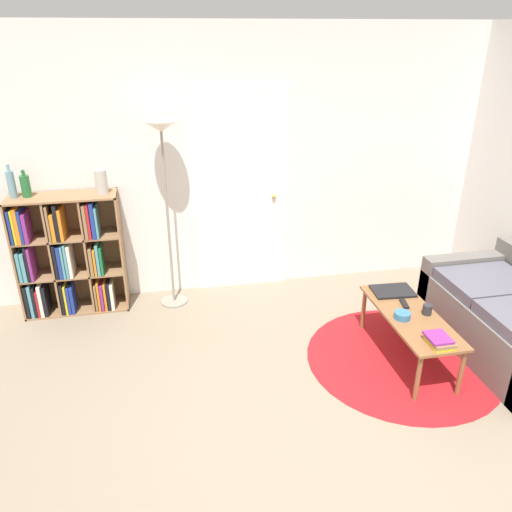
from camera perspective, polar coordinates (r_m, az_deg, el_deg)
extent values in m
plane|color=gray|center=(3.43, 8.13, -22.90)|extent=(14.00, 14.00, 0.00)
cube|color=silver|center=(5.00, -0.85, 10.42)|extent=(7.78, 0.05, 2.60)
cube|color=white|center=(5.03, -1.63, 7.11)|extent=(0.93, 0.02, 2.03)
sphere|color=tan|center=(5.08, 2.06, 6.81)|extent=(0.04, 0.04, 0.04)
cylinder|color=#B2191E|center=(4.43, 16.36, -11.20)|extent=(1.58, 1.58, 0.01)
cube|color=#936B47|center=(5.12, -25.56, -0.27)|extent=(0.02, 0.34, 1.16)
cube|color=#936B47|center=(4.96, -15.02, 0.62)|extent=(0.02, 0.34, 1.16)
cube|color=#936B47|center=(4.83, -21.35, 6.33)|extent=(0.96, 0.34, 0.02)
cube|color=#936B47|center=(5.26, -19.48, -5.49)|extent=(0.96, 0.34, 0.02)
cube|color=#936B47|center=(5.16, -20.15, 0.89)|extent=(0.96, 0.02, 1.16)
cube|color=#936B47|center=(5.05, -22.09, 0.02)|extent=(0.02, 0.32, 1.12)
cube|color=#936B47|center=(4.99, -18.64, 0.32)|extent=(0.02, 0.32, 1.12)
cube|color=#936B47|center=(5.09, -20.07, -1.75)|extent=(0.92, 0.32, 0.02)
cube|color=#936B47|center=(4.95, -20.68, 2.14)|extent=(0.92, 0.32, 0.02)
cube|color=black|center=(5.24, -24.51, -4.41)|extent=(0.03, 0.24, 0.32)
cube|color=teal|center=(5.24, -24.11, -4.28)|extent=(0.03, 0.27, 0.33)
cube|color=black|center=(5.21, -23.81, -4.53)|extent=(0.03, 0.21, 0.30)
cube|color=#B21E23|center=(5.22, -23.50, -4.69)|extent=(0.02, 0.22, 0.26)
cube|color=silver|center=(5.21, -23.20, -4.29)|extent=(0.03, 0.26, 0.32)
cube|color=black|center=(5.20, -22.82, -4.45)|extent=(0.03, 0.22, 0.30)
cube|color=black|center=(5.18, -21.09, -4.18)|extent=(0.03, 0.27, 0.31)
cube|color=gold|center=(5.18, -20.77, -4.26)|extent=(0.02, 0.26, 0.29)
cube|color=navy|center=(5.15, -20.50, -4.50)|extent=(0.02, 0.20, 0.27)
cube|color=navy|center=(5.15, -20.16, -4.43)|extent=(0.03, 0.21, 0.27)
cube|color=olive|center=(5.12, -17.75, -4.28)|extent=(0.02, 0.21, 0.27)
cube|color=orange|center=(5.13, -17.46, -3.99)|extent=(0.02, 0.26, 0.30)
cube|color=#7F287A|center=(5.10, -17.15, -4.32)|extent=(0.03, 0.19, 0.26)
cube|color=orange|center=(5.11, -16.79, -4.18)|extent=(0.02, 0.21, 0.27)
cube|color=black|center=(5.09, -16.47, -4.16)|extent=(0.03, 0.20, 0.28)
cube|color=silver|center=(5.10, -16.08, -4.16)|extent=(0.03, 0.22, 0.26)
cube|color=teal|center=(5.09, -25.20, -0.79)|extent=(0.03, 0.26, 0.28)
cube|color=teal|center=(5.08, -24.81, -0.81)|extent=(0.03, 0.24, 0.28)
cube|color=black|center=(5.05, -24.50, -0.50)|extent=(0.02, 0.23, 0.33)
cube|color=#7F287A|center=(5.05, -24.20, -0.54)|extent=(0.02, 0.24, 0.32)
cube|color=black|center=(5.02, -21.77, -0.22)|extent=(0.03, 0.26, 0.33)
cube|color=navy|center=(5.01, -21.39, -0.31)|extent=(0.03, 0.25, 0.31)
cube|color=teal|center=(5.01, -21.04, -0.23)|extent=(0.02, 0.27, 0.32)
cube|color=teal|center=(5.00, -20.74, -0.14)|extent=(0.02, 0.27, 0.33)
cube|color=silver|center=(4.99, -20.39, -0.23)|extent=(0.03, 0.25, 0.31)
cube|color=olive|center=(4.96, -18.24, -0.33)|extent=(0.03, 0.23, 0.27)
cube|color=orange|center=(4.95, -17.87, -0.40)|extent=(0.02, 0.22, 0.26)
cube|color=teal|center=(4.96, -17.54, -0.02)|extent=(0.03, 0.27, 0.30)
cube|color=#196B38|center=(4.93, -17.21, -0.31)|extent=(0.02, 0.20, 0.27)
cube|color=navy|center=(4.95, -26.05, 3.24)|extent=(0.02, 0.24, 0.31)
cube|color=gold|center=(4.93, -25.80, 3.21)|extent=(0.02, 0.21, 0.31)
cube|color=orange|center=(4.92, -25.48, 3.32)|extent=(0.03, 0.21, 0.32)
cube|color=navy|center=(4.93, -25.08, 3.30)|extent=(0.02, 0.24, 0.30)
cube|color=#7F287A|center=(4.91, -24.71, 3.12)|extent=(0.03, 0.22, 0.27)
cube|color=olive|center=(4.88, -22.48, 3.75)|extent=(0.02, 0.26, 0.33)
cube|color=orange|center=(4.89, -22.02, 3.36)|extent=(0.03, 0.26, 0.25)
cube|color=black|center=(4.85, -21.69, 3.81)|extent=(0.03, 0.23, 0.34)
cube|color=orange|center=(4.87, -21.27, 3.65)|extent=(0.03, 0.26, 0.29)
cube|color=olive|center=(4.83, -18.85, 4.03)|extent=(0.03, 0.26, 0.32)
cube|color=#B21E23|center=(4.82, -18.51, 4.06)|extent=(0.03, 0.24, 0.32)
cube|color=navy|center=(4.81, -18.08, 4.14)|extent=(0.03, 0.24, 0.33)
cube|color=teal|center=(4.81, -17.69, 3.92)|extent=(0.02, 0.24, 0.29)
cylinder|color=gray|center=(5.13, -9.32, -5.10)|extent=(0.27, 0.27, 0.01)
cylinder|color=gray|center=(4.76, -10.04, 4.28)|extent=(0.02, 0.02, 1.70)
cone|color=white|center=(4.55, -10.84, 14.38)|extent=(0.31, 0.31, 0.10)
cube|color=#66605B|center=(4.74, 27.16, -7.33)|extent=(0.91, 1.52, 0.46)
cube|color=#66605B|center=(5.17, 22.90, -2.94)|extent=(0.91, 0.16, 0.60)
cube|color=#5A5764|center=(4.77, 24.93, -2.83)|extent=(0.71, 0.58, 0.10)
cube|color=brown|center=(4.23, 17.26, -6.51)|extent=(0.43, 1.09, 0.02)
cylinder|color=brown|center=(3.91, 18.01, -13.15)|extent=(0.04, 0.04, 0.40)
cylinder|color=brown|center=(4.65, 12.20, -5.95)|extent=(0.04, 0.04, 0.40)
cylinder|color=brown|center=(4.08, 22.39, -12.19)|extent=(0.04, 0.04, 0.40)
cylinder|color=brown|center=(4.79, 16.04, -5.43)|extent=(0.04, 0.04, 0.40)
cube|color=black|center=(4.52, 15.35, -3.88)|extent=(0.37, 0.27, 0.02)
cylinder|color=teal|center=(4.14, 16.38, -6.52)|extent=(0.13, 0.13, 0.05)
cube|color=gold|center=(3.91, 20.25, -9.37)|extent=(0.16, 0.19, 0.02)
cube|color=olive|center=(3.90, 20.31, -9.10)|extent=(0.16, 0.19, 0.02)
cube|color=#7F287A|center=(3.90, 20.11, -8.73)|extent=(0.16, 0.19, 0.02)
cylinder|color=#28282D|center=(4.25, 18.98, -5.81)|extent=(0.07, 0.07, 0.08)
cube|color=black|center=(4.35, 16.58, -5.24)|extent=(0.07, 0.15, 0.02)
cylinder|color=#6B93A3|center=(4.90, -26.16, 7.34)|extent=(0.07, 0.07, 0.24)
cylinder|color=#6B93A3|center=(4.86, -26.49, 9.02)|extent=(0.03, 0.03, 0.06)
cylinder|color=#236633|center=(4.88, -24.83, 7.25)|extent=(0.08, 0.08, 0.19)
cylinder|color=#236633|center=(4.85, -25.08, 8.61)|extent=(0.03, 0.03, 0.05)
cylinder|color=#B7B2A8|center=(4.74, -17.27, 8.11)|extent=(0.11, 0.11, 0.22)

